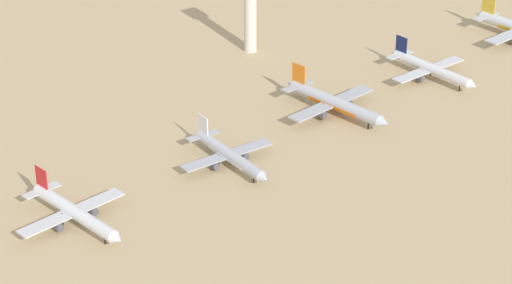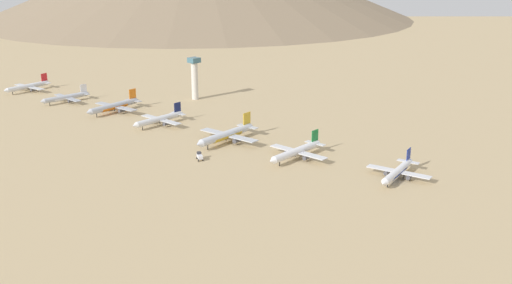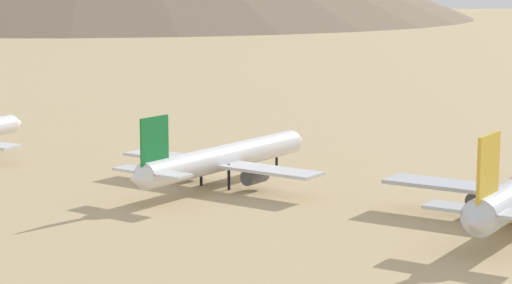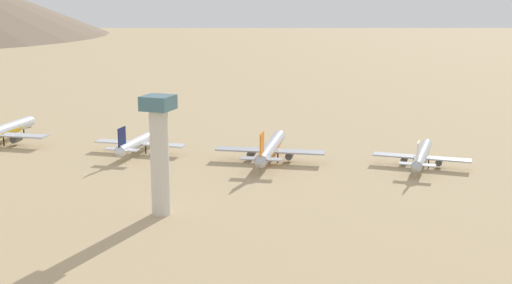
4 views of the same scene
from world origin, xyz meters
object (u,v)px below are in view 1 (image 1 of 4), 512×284
object	(u,v)px
parked_jet_0	(74,212)
control_tower	(250,9)
parked_jet_1	(229,155)
parked_jet_2	(334,103)
parked_jet_3	(431,69)

from	to	relation	value
parked_jet_0	control_tower	bearing A→B (deg)	124.98
parked_jet_1	parked_jet_2	xyz separation A→B (m)	(-10.19, 48.47, 0.65)
control_tower	parked_jet_2	bearing A→B (deg)	-7.49
parked_jet_3	control_tower	bearing A→B (deg)	-146.52
parked_jet_1	parked_jet_3	bearing A→B (deg)	98.35
parked_jet_2	parked_jet_3	bearing A→B (deg)	94.65
parked_jet_1	parked_jet_2	size ratio (longest dim) A/B	0.85
parked_jet_1	control_tower	size ratio (longest dim) A/B	1.25
parked_jet_1	control_tower	distance (m)	93.08
parked_jet_2	parked_jet_3	xyz separation A→B (m)	(-3.82, 46.97, -0.38)
parked_jet_1	parked_jet_3	xyz separation A→B (m)	(-14.01, 95.44, 0.26)
parked_jet_1	parked_jet_3	distance (m)	96.47
parked_jet_0	parked_jet_2	xyz separation A→B (m)	(-14.61, 101.89, 0.39)
parked_jet_1	parked_jet_2	bearing A→B (deg)	101.87
parked_jet_2	control_tower	world-z (taller)	control_tower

